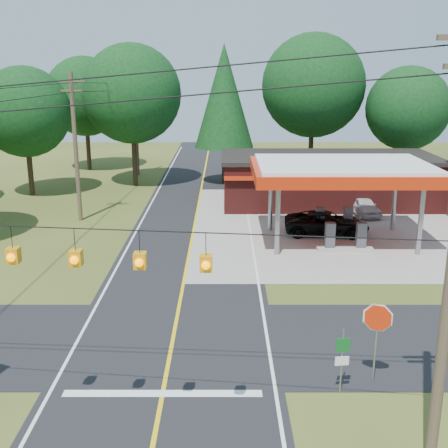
{
  "coord_description": "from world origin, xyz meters",
  "views": [
    {
      "loc": [
        2.01,
        -19.7,
        10.29
      ],
      "look_at": [
        2.0,
        7.0,
        2.8
      ],
      "focal_mm": 45.0,
      "sensor_mm": 36.0,
      "label": 1
    }
  ],
  "objects_px": {
    "gas_canopy": "(342,173)",
    "suv_car": "(327,223)",
    "octagonal_stop_sign": "(377,324)",
    "sedan_car": "(363,206)"
  },
  "relations": [
    {
      "from": "gas_canopy",
      "to": "suv_car",
      "type": "xyz_separation_m",
      "value": [
        -0.5,
        1.5,
        -3.53
      ]
    },
    {
      "from": "suv_car",
      "to": "octagonal_stop_sign",
      "type": "height_order",
      "value": "octagonal_stop_sign"
    },
    {
      "from": "sedan_car",
      "to": "octagonal_stop_sign",
      "type": "relative_size",
      "value": 1.3
    },
    {
      "from": "gas_canopy",
      "to": "suv_car",
      "type": "relative_size",
      "value": 2.0
    },
    {
      "from": "sedan_car",
      "to": "gas_canopy",
      "type": "bearing_deg",
      "value": -124.99
    },
    {
      "from": "gas_canopy",
      "to": "sedan_car",
      "type": "relative_size",
      "value": 2.76
    },
    {
      "from": "suv_car",
      "to": "sedan_car",
      "type": "xyz_separation_m",
      "value": [
        3.5,
        4.92,
        -0.08
      ]
    },
    {
      "from": "gas_canopy",
      "to": "octagonal_stop_sign",
      "type": "distance_m",
      "value": 16.27
    },
    {
      "from": "octagonal_stop_sign",
      "to": "gas_canopy",
      "type": "bearing_deg",
      "value": 82.88
    },
    {
      "from": "sedan_car",
      "to": "octagonal_stop_sign",
      "type": "distance_m",
      "value": 23.03
    }
  ]
}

